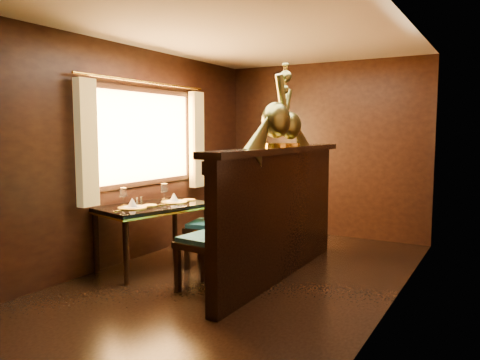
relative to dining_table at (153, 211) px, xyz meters
The scene contains 8 objects.
ground 1.24m from the dining_table, ahead, with size 5.00×5.00×0.00m, color black.
room_shell 1.35m from the dining_table, ahead, with size 3.04×5.04×2.52m.
partition 1.43m from the dining_table, 15.31° to the left, with size 0.26×2.70×1.36m.
dining_table is the anchor object (origin of this frame).
chair_left 1.10m from the dining_table, 17.39° to the right, with size 0.52×0.54×1.34m.
chair_right 0.73m from the dining_table, 32.08° to the left, with size 0.55×0.57×1.28m.
peacock_left 1.81m from the dining_table, 10.49° to the left, with size 0.27×0.71×0.85m, color #17452A, non-canonical shape.
peacock_right 1.84m from the dining_table, 23.69° to the left, with size 0.22×0.58×0.69m, color #17452A, non-canonical shape.
Camera 1 is at (2.32, -4.02, 1.52)m, focal length 35.00 mm.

